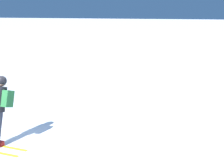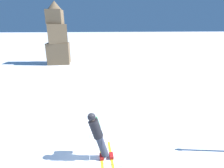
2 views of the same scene
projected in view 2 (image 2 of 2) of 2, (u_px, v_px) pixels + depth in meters
name	position (u px, v px, depth m)	size (l,w,h in m)	color
ground_plane	(86.00, 160.00, 6.34)	(300.00, 300.00, 0.00)	white
skier	(98.00, 133.00, 6.09)	(1.30, 1.81, 1.90)	yellow
rock_pillar	(58.00, 39.00, 21.80)	(2.70, 2.37, 7.49)	brown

